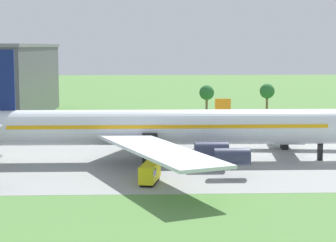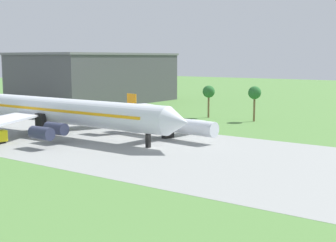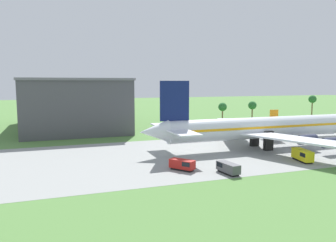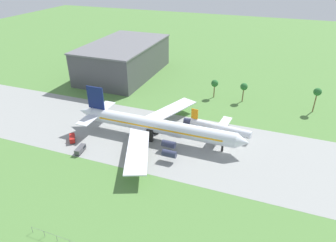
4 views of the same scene
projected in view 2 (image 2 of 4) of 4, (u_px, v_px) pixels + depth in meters
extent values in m
plane|color=#517F3D|center=(149.00, 148.00, 91.75)|extent=(600.00, 600.00, 0.00)
cube|color=gray|center=(149.00, 148.00, 91.75)|extent=(320.00, 44.00, 0.02)
cylinder|color=silver|center=(60.00, 111.00, 106.01)|extent=(60.14, 5.73, 5.73)
cone|color=silver|center=(178.00, 122.00, 87.47)|extent=(4.59, 5.62, 5.62)
cube|color=#EFA314|center=(60.00, 109.00, 105.95)|extent=(51.12, 5.85, 0.57)
cube|color=silver|center=(100.00, 108.00, 119.89)|extent=(18.49, 31.45, 0.44)
cylinder|color=#2D334C|center=(56.00, 129.00, 97.15)|extent=(5.16, 2.58, 2.58)
cylinder|color=#2D334C|center=(41.00, 133.00, 91.19)|extent=(5.16, 2.58, 2.58)
cylinder|color=#2D334C|center=(102.00, 121.00, 108.27)|extent=(5.16, 2.58, 2.58)
cylinder|color=#2D334C|center=(126.00, 119.00, 111.58)|extent=(5.16, 2.58, 2.58)
cube|color=black|center=(148.00, 135.00, 91.96)|extent=(0.70, 0.90, 5.13)
cube|color=black|center=(41.00, 125.00, 105.61)|extent=(2.40, 1.20, 5.13)
cube|color=black|center=(62.00, 122.00, 110.70)|extent=(2.40, 1.20, 5.13)
cylinder|color=silver|center=(168.00, 124.00, 103.08)|extent=(25.46, 5.85, 3.24)
cube|color=orange|center=(132.00, 103.00, 109.99)|extent=(2.93, 0.54, 4.54)
cube|color=silver|center=(168.00, 126.00, 103.12)|extent=(6.23, 23.02, 0.24)
cube|color=black|center=(168.00, 131.00, 103.29)|extent=(1.50, 3.03, 3.08)
cube|color=#47474C|center=(96.00, 79.00, 183.61)|extent=(36.00, 60.00, 18.59)
cube|color=slate|center=(96.00, 54.00, 182.30)|extent=(36.72, 61.20, 0.80)
cylinder|color=brown|center=(209.00, 106.00, 138.22)|extent=(0.56, 0.56, 7.10)
sphere|color=#28662D|center=(209.00, 92.00, 137.66)|extent=(3.60, 3.60, 3.60)
cylinder|color=brown|center=(254.00, 108.00, 129.79)|extent=(0.56, 0.56, 7.42)
sphere|color=#28662D|center=(255.00, 93.00, 129.21)|extent=(3.60, 3.60, 3.60)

